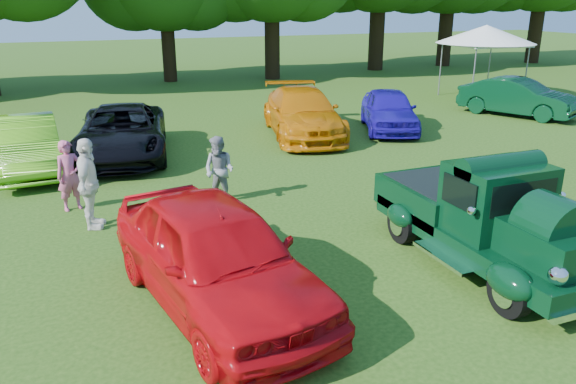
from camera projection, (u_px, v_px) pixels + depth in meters
name	position (u px, v px, depth m)	size (l,w,h in m)	color
ground	(369.00, 266.00, 9.82)	(120.00, 120.00, 0.00)	#214510
hero_pickup	(485.00, 220.00, 9.73)	(2.21, 4.75, 1.86)	black
red_convertible	(216.00, 255.00, 8.32)	(1.95, 4.86, 1.66)	#B9070E
back_car_lime	(27.00, 145.00, 14.98)	(1.54, 4.40, 1.45)	#57AC16
back_car_black	(122.00, 132.00, 16.36)	(2.45, 5.31, 1.48)	black
back_car_orange	(303.00, 113.00, 18.88)	(2.19, 5.38, 1.56)	#C86C07
back_car_blue	(389.00, 110.00, 19.73)	(1.70, 4.22, 1.44)	#1C0E9E
back_car_green	(518.00, 97.00, 22.14)	(1.56, 4.47, 1.47)	black
spectator_pink	(70.00, 176.00, 12.22)	(0.57, 0.37, 1.57)	#C04F77
spectator_grey	(219.00, 170.00, 12.64)	(0.75, 0.58, 1.54)	gray
spectator_white	(89.00, 184.00, 11.16)	(1.09, 0.46, 1.87)	silver
canopy_tent	(486.00, 35.00, 25.40)	(4.79, 4.79, 3.30)	white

